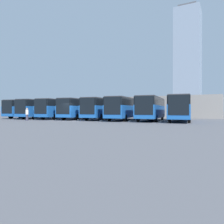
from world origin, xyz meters
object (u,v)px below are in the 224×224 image
at_px(bus_1, 151,108).
at_px(pedestrian, 27,114).
at_px(bus_0, 181,108).
at_px(bus_2, 124,108).
at_px(bus_3, 102,108).
at_px(bus_4, 80,108).
at_px(bus_5, 60,108).
at_px(bus_7, 29,108).
at_px(bus_6, 42,108).

xyz_separation_m(bus_1, pedestrian, (16.03, 7.89, -0.87)).
xyz_separation_m(bus_0, bus_2, (8.08, 0.35, 0.00)).
distance_m(bus_2, bus_3, 4.06).
distance_m(bus_2, pedestrian, 14.15).
bearing_deg(bus_1, bus_4, -6.32).
bearing_deg(pedestrian, bus_5, 168.21).
xyz_separation_m(bus_4, bus_5, (4.04, 0.33, 0.00)).
height_order(bus_1, bus_7, same).
xyz_separation_m(bus_6, bus_7, (4.04, -0.64, 0.00)).
bearing_deg(pedestrian, bus_1, 103.36).
xyz_separation_m(bus_4, pedestrian, (3.90, 7.62, -0.87)).
height_order(bus_4, bus_5, same).
bearing_deg(bus_7, bus_1, 173.09).
bearing_deg(bus_0, bus_7, -7.15).
height_order(bus_1, bus_2, same).
relative_size(bus_0, bus_3, 1.00).
bearing_deg(bus_4, bus_2, 171.36).
bearing_deg(bus_0, bus_4, -6.87).
xyz_separation_m(bus_2, bus_7, (20.20, -0.13, 0.00)).
height_order(bus_3, bus_7, same).
relative_size(bus_2, bus_5, 1.00).
bearing_deg(pedestrian, bus_3, 121.81).
distance_m(bus_1, bus_4, 12.12).
bearing_deg(bus_3, bus_1, 172.69).
bearing_deg(bus_7, bus_6, 163.47).
xyz_separation_m(bus_3, bus_6, (12.12, 0.88, 0.00)).
xyz_separation_m(bus_3, bus_7, (16.16, 0.25, 0.00)).
height_order(bus_3, pedestrian, bus_3).
relative_size(bus_0, bus_2, 1.00).
distance_m(bus_2, bus_7, 20.20).
bearing_deg(bus_7, bus_2, 172.04).
distance_m(bus_0, bus_7, 28.28).
height_order(bus_0, bus_6, same).
relative_size(bus_6, bus_7, 1.00).
height_order(bus_1, bus_6, same).
height_order(bus_3, bus_4, same).
xyz_separation_m(bus_0, bus_1, (4.04, -0.07, 0.00)).
distance_m(bus_2, bus_4, 8.08).
xyz_separation_m(bus_0, bus_4, (16.16, 0.20, 0.00)).
relative_size(bus_0, bus_1, 1.00).
relative_size(bus_1, bus_3, 1.00).
xyz_separation_m(bus_3, bus_4, (4.04, 0.23, 0.00)).
bearing_deg(bus_7, bus_4, 172.49).
xyz_separation_m(bus_4, bus_6, (8.08, 0.65, 0.00)).
bearing_deg(bus_6, bus_5, 177.01).
bearing_deg(bus_2, bus_3, -12.94).
xyz_separation_m(bus_1, bus_2, (4.04, 0.42, 0.00)).
distance_m(bus_4, bus_6, 8.11).
distance_m(bus_1, bus_5, 16.17).
relative_size(bus_5, bus_7, 1.00).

